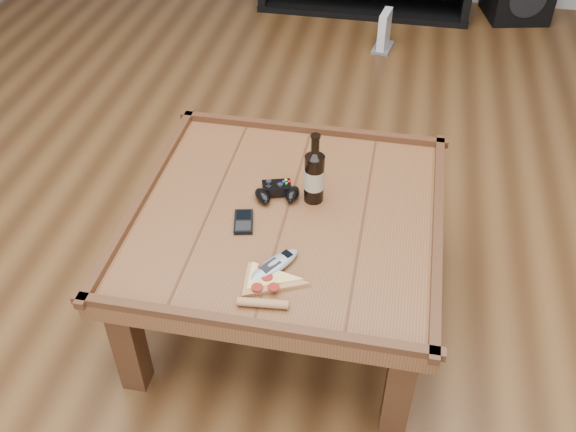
% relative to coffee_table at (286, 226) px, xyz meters
% --- Properties ---
extents(ground, '(6.00, 6.00, 0.00)m').
position_rel_coffee_table_xyz_m(ground, '(0.00, 0.00, -0.39)').
color(ground, '#492B15').
rests_on(ground, ground).
extents(coffee_table, '(1.03, 1.03, 0.48)m').
position_rel_coffee_table_xyz_m(coffee_table, '(0.00, 0.00, 0.00)').
color(coffee_table, brown).
rests_on(coffee_table, ground).
extents(beer_bottle, '(0.07, 0.07, 0.26)m').
position_rel_coffee_table_xyz_m(beer_bottle, '(0.08, 0.09, 0.16)').
color(beer_bottle, black).
rests_on(beer_bottle, coffee_table).
extents(game_controller, '(0.16, 0.13, 0.05)m').
position_rel_coffee_table_xyz_m(game_controller, '(-0.05, 0.07, 0.08)').
color(game_controller, black).
rests_on(game_controller, coffee_table).
extents(pizza_slice, '(0.18, 0.27, 0.03)m').
position_rel_coffee_table_xyz_m(pizza_slice, '(0.01, -0.32, 0.07)').
color(pizza_slice, tan).
rests_on(pizza_slice, coffee_table).
extents(smartphone, '(0.08, 0.12, 0.01)m').
position_rel_coffee_table_xyz_m(smartphone, '(-0.12, -0.08, 0.07)').
color(smartphone, black).
rests_on(smartphone, coffee_table).
extents(remote_control, '(0.15, 0.19, 0.03)m').
position_rel_coffee_table_xyz_m(remote_control, '(0.01, -0.25, 0.07)').
color(remote_control, '#969BA2').
rests_on(remote_control, coffee_table).
extents(game_console, '(0.13, 0.20, 0.24)m').
position_rel_coffee_table_xyz_m(game_console, '(0.18, 2.15, -0.28)').
color(game_console, slate).
rests_on(game_console, ground).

